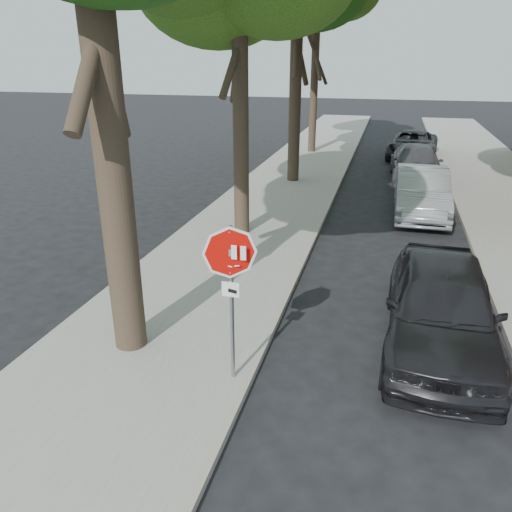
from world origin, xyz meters
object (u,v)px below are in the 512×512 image
(car_c, at_px, (416,164))
(car_d, at_px, (413,145))
(stop_sign, at_px, (231,275))
(tree_far, at_px, (317,8))
(car_a, at_px, (442,307))
(car_b, at_px, (421,192))

(car_c, distance_m, car_d, 5.27)
(stop_sign, xyz_separation_m, car_d, (3.30, 21.01, -1.26))
(stop_sign, height_order, car_c, stop_sign)
(tree_far, height_order, car_a, tree_far)
(car_b, xyz_separation_m, car_d, (0.00, 10.41, -0.09))
(stop_sign, bearing_deg, tree_far, 95.46)
(car_c, bearing_deg, tree_far, 132.22)
(car_c, bearing_deg, car_b, -92.39)
(car_d, bearing_deg, car_c, -83.22)
(stop_sign, bearing_deg, car_d, 81.07)
(car_a, relative_size, car_b, 1.02)
(car_c, bearing_deg, car_a, -92.39)
(car_a, distance_m, car_c, 13.69)
(car_a, xyz_separation_m, car_c, (0.00, 13.69, -0.09))
(car_a, xyz_separation_m, car_d, (0.00, 18.95, -0.13))
(stop_sign, distance_m, tree_far, 21.88)
(tree_far, relative_size, car_b, 1.98)
(car_a, distance_m, car_b, 8.54)
(car_b, distance_m, car_d, 10.42)
(tree_far, bearing_deg, car_a, -74.41)
(car_d, bearing_deg, car_b, -83.22)
(tree_far, bearing_deg, car_b, -63.21)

